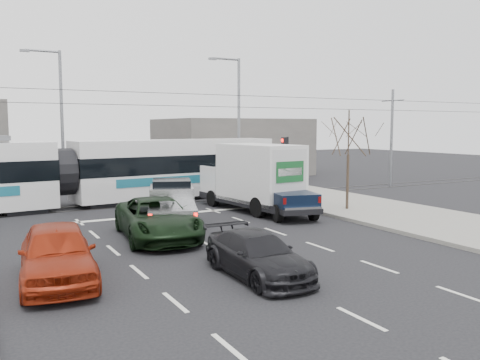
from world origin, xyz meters
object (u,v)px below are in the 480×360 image
box_truck (253,178)px  navy_pickup (281,193)px  street_lamp_near (236,115)px  dark_car (258,255)px  red_car (57,253)px  tram (62,173)px  silver_pickup (172,205)px  bare_tree (349,137)px  green_car (157,219)px  street_lamp_far (59,114)px  traffic_signal (286,155)px

box_truck → navy_pickup: (0.61, -1.71, -0.62)m
street_lamp_near → dark_car: bearing=-116.3°
red_car → dark_car: bearing=-16.5°
tram → dark_car: size_ratio=5.93×
dark_car → silver_pickup: bearing=87.8°
bare_tree → red_car: bare_tree is taller
street_lamp_near → green_car: street_lamp_near is taller
bare_tree → green_car: bearing=-172.1°
green_car → street_lamp_far: bearing=101.6°
traffic_signal → green_car: 11.11m
green_car → red_car: bearing=-130.1°
tram → navy_pickup: size_ratio=4.79×
green_car → dark_car: bearing=-74.6°
street_lamp_near → bare_tree: bearing=-88.6°
navy_pickup → red_car: navy_pickup is taller
navy_pickup → dark_car: bearing=-113.9°
box_truck → green_car: (-6.59, -4.09, -0.91)m
bare_tree → street_lamp_near: (-0.29, 11.50, 1.32)m
tram → traffic_signal: bearing=-24.6°
traffic_signal → navy_pickup: traffic_signal is taller
street_lamp_far → silver_pickup: bearing=-79.6°
street_lamp_near → street_lamp_far: bearing=170.1°
navy_pickup → street_lamp_near: bearing=86.1°
street_lamp_far → green_car: street_lamp_far is taller
bare_tree → red_car: size_ratio=1.03×
street_lamp_far → dark_car: bearing=-84.4°
traffic_signal → street_lamp_far: (-10.66, 9.50, 2.37)m
green_car → red_car: 5.83m
street_lamp_near → tram: (-12.30, -3.60, -3.24)m
street_lamp_near → box_truck: (-3.74, -8.87, -3.42)m
street_lamp_far → tram: 6.51m
traffic_signal → navy_pickup: size_ratio=0.66×
bare_tree → traffic_signal: 4.28m
dark_car → street_lamp_far: bearing=96.0°
street_lamp_near → street_lamp_far: 11.67m
traffic_signal → bare_tree: bearing=-74.2°
red_car → dark_car: size_ratio=1.11×
bare_tree → box_truck: size_ratio=0.71×
traffic_signal → street_lamp_far: street_lamp_far is taller
tram → navy_pickup: 11.56m
red_car → green_car: bearing=48.9°
street_lamp_far → dark_car: 21.65m
box_truck → dark_car: (-5.69, -10.20, -1.06)m
bare_tree → street_lamp_far: (-11.79, 13.50, 1.32)m
tram → silver_pickup: (3.22, -7.66, -0.87)m
bare_tree → silver_pickup: (-9.36, 0.24, -2.79)m
bare_tree → tram: tram is taller
bare_tree → silver_pickup: 9.77m
street_lamp_near → navy_pickup: 11.75m
bare_tree → silver_pickup: bare_tree is taller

